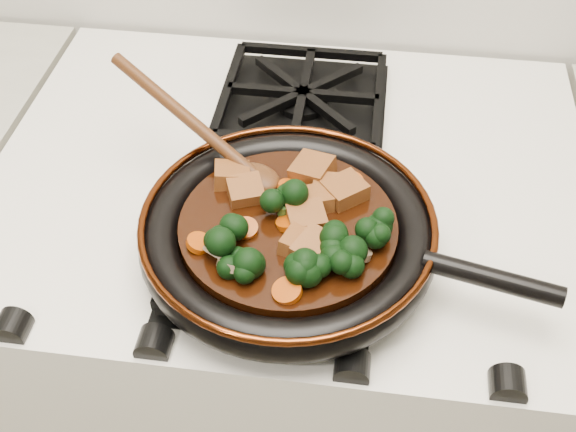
# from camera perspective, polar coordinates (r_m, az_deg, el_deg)

# --- Properties ---
(stove) EXTENTS (0.76, 0.60, 0.90)m
(stove) POSITION_cam_1_polar(r_m,az_deg,el_deg) (1.26, 0.08, -11.90)
(stove) COLOR white
(stove) RESTS_ON ground
(burner_grate_front) EXTENTS (0.23, 0.23, 0.03)m
(burner_grate_front) POSITION_cam_1_polar(r_m,az_deg,el_deg) (0.81, -1.22, -2.44)
(burner_grate_front) COLOR black
(burner_grate_front) RESTS_ON stove
(burner_grate_back) EXTENTS (0.23, 0.23, 0.03)m
(burner_grate_back) POSITION_cam_1_polar(r_m,az_deg,el_deg) (1.02, 1.18, 9.26)
(burner_grate_back) COLOR black
(burner_grate_back) RESTS_ON stove
(skillet) EXTENTS (0.44, 0.32, 0.05)m
(skillet) POSITION_cam_1_polar(r_m,az_deg,el_deg) (0.78, 0.16, -1.38)
(skillet) COLOR black
(skillet) RESTS_ON burner_grate_front
(braising_sauce) EXTENTS (0.24, 0.24, 0.02)m
(braising_sauce) POSITION_cam_1_polar(r_m,az_deg,el_deg) (0.78, 0.00, -1.08)
(braising_sauce) COLOR black
(braising_sauce) RESTS_ON skillet
(tofu_cube_0) EXTENTS (0.06, 0.06, 0.02)m
(tofu_cube_0) POSITION_cam_1_polar(r_m,az_deg,el_deg) (0.80, 4.50, 1.97)
(tofu_cube_0) COLOR brown
(tofu_cube_0) RESTS_ON braising_sauce
(tofu_cube_1) EXTENTS (0.05, 0.05, 0.03)m
(tofu_cube_1) POSITION_cam_1_polar(r_m,az_deg,el_deg) (0.80, -3.39, 1.96)
(tofu_cube_1) COLOR brown
(tofu_cube_1) RESTS_ON braising_sauce
(tofu_cube_2) EXTENTS (0.06, 0.05, 0.03)m
(tofu_cube_2) POSITION_cam_1_polar(r_m,az_deg,el_deg) (0.82, 1.95, 3.60)
(tofu_cube_2) COLOR brown
(tofu_cube_2) RESTS_ON braising_sauce
(tofu_cube_3) EXTENTS (0.04, 0.04, 0.02)m
(tofu_cube_3) POSITION_cam_1_polar(r_m,az_deg,el_deg) (0.79, 2.25, 1.33)
(tofu_cube_3) COLOR brown
(tofu_cube_3) RESTS_ON braising_sauce
(tofu_cube_4) EXTENTS (0.04, 0.04, 0.02)m
(tofu_cube_4) POSITION_cam_1_polar(r_m,az_deg,el_deg) (0.80, 3.46, 2.03)
(tofu_cube_4) COLOR brown
(tofu_cube_4) RESTS_ON braising_sauce
(tofu_cube_5) EXTENTS (0.05, 0.05, 0.02)m
(tofu_cube_5) POSITION_cam_1_polar(r_m,az_deg,el_deg) (0.77, 1.46, -0.17)
(tofu_cube_5) COLOR brown
(tofu_cube_5) RESTS_ON braising_sauce
(tofu_cube_6) EXTENTS (0.05, 0.05, 0.02)m
(tofu_cube_6) POSITION_cam_1_polar(r_m,az_deg,el_deg) (0.74, 0.95, -2.20)
(tofu_cube_6) COLOR brown
(tofu_cube_6) RESTS_ON braising_sauce
(tofu_cube_7) EXTENTS (0.06, 0.06, 0.03)m
(tofu_cube_7) POSITION_cam_1_polar(r_m,az_deg,el_deg) (0.73, 2.24, -2.72)
(tofu_cube_7) COLOR brown
(tofu_cube_7) RESTS_ON braising_sauce
(tofu_cube_8) EXTENTS (0.05, 0.04, 0.03)m
(tofu_cube_8) POSITION_cam_1_polar(r_m,az_deg,el_deg) (0.82, -4.46, 3.20)
(tofu_cube_8) COLOR brown
(tofu_cube_8) RESTS_ON braising_sauce
(broccoli_floret_0) EXTENTS (0.07, 0.08, 0.07)m
(broccoli_floret_0) POSITION_cam_1_polar(r_m,az_deg,el_deg) (0.74, 4.12, -2.31)
(broccoli_floret_0) COLOR black
(broccoli_floret_0) RESTS_ON braising_sauce
(broccoli_floret_1) EXTENTS (0.07, 0.07, 0.07)m
(broccoli_floret_1) POSITION_cam_1_polar(r_m,az_deg,el_deg) (0.75, 6.64, -1.20)
(broccoli_floret_1) COLOR black
(broccoli_floret_1) RESTS_ON braising_sauce
(broccoli_floret_2) EXTENTS (0.09, 0.08, 0.05)m
(broccoli_floret_2) POSITION_cam_1_polar(r_m,az_deg,el_deg) (0.72, -3.84, -3.84)
(broccoli_floret_2) COLOR black
(broccoli_floret_2) RESTS_ON braising_sauce
(broccoli_floret_3) EXTENTS (0.08, 0.08, 0.06)m
(broccoli_floret_3) POSITION_cam_1_polar(r_m,az_deg,el_deg) (0.77, -0.39, 0.67)
(broccoli_floret_3) COLOR black
(broccoli_floret_3) RESTS_ON braising_sauce
(broccoli_floret_4) EXTENTS (0.09, 0.09, 0.07)m
(broccoli_floret_4) POSITION_cam_1_polar(r_m,az_deg,el_deg) (0.74, -5.36, -1.84)
(broccoli_floret_4) COLOR black
(broccoli_floret_4) RESTS_ON braising_sauce
(broccoli_floret_5) EXTENTS (0.08, 0.08, 0.08)m
(broccoli_floret_5) POSITION_cam_1_polar(r_m,az_deg,el_deg) (0.71, 1.32, -4.78)
(broccoli_floret_5) COLOR black
(broccoli_floret_5) RESTS_ON braising_sauce
(broccoli_floret_6) EXTENTS (0.09, 0.09, 0.07)m
(broccoli_floret_6) POSITION_cam_1_polar(r_m,az_deg,el_deg) (0.72, 4.36, -3.34)
(broccoli_floret_6) COLOR black
(broccoli_floret_6) RESTS_ON braising_sauce
(carrot_coin_0) EXTENTS (0.03, 0.03, 0.02)m
(carrot_coin_0) POSITION_cam_1_polar(r_m,az_deg,el_deg) (0.70, -0.08, -5.93)
(carrot_coin_0) COLOR #AF3E04
(carrot_coin_0) RESTS_ON braising_sauce
(carrot_coin_1) EXTENTS (0.03, 0.03, 0.01)m
(carrot_coin_1) POSITION_cam_1_polar(r_m,az_deg,el_deg) (0.76, -3.35, -1.00)
(carrot_coin_1) COLOR #AF3E04
(carrot_coin_1) RESTS_ON braising_sauce
(carrot_coin_2) EXTENTS (0.03, 0.03, 0.02)m
(carrot_coin_2) POSITION_cam_1_polar(r_m,az_deg,el_deg) (0.80, 0.08, 2.23)
(carrot_coin_2) COLOR #AF3E04
(carrot_coin_2) RESTS_ON braising_sauce
(carrot_coin_3) EXTENTS (0.03, 0.03, 0.01)m
(carrot_coin_3) POSITION_cam_1_polar(r_m,az_deg,el_deg) (0.81, 4.99, 2.73)
(carrot_coin_3) COLOR #AF3E04
(carrot_coin_3) RESTS_ON braising_sauce
(carrot_coin_4) EXTENTS (0.03, 0.03, 0.02)m
(carrot_coin_4) POSITION_cam_1_polar(r_m,az_deg,el_deg) (0.77, 0.21, -0.44)
(carrot_coin_4) COLOR #AF3E04
(carrot_coin_4) RESTS_ON braising_sauce
(carrot_coin_5) EXTENTS (0.03, 0.03, 0.02)m
(carrot_coin_5) POSITION_cam_1_polar(r_m,az_deg,el_deg) (0.75, -7.03, -2.13)
(carrot_coin_5) COLOR #AF3E04
(carrot_coin_5) RESTS_ON braising_sauce
(mushroom_slice_0) EXTENTS (0.04, 0.04, 0.03)m
(mushroom_slice_0) POSITION_cam_1_polar(r_m,az_deg,el_deg) (0.72, -4.29, -3.90)
(mushroom_slice_0) COLOR brown
(mushroom_slice_0) RESTS_ON braising_sauce
(mushroom_slice_1) EXTENTS (0.04, 0.04, 0.02)m
(mushroom_slice_1) POSITION_cam_1_polar(r_m,az_deg,el_deg) (0.74, 5.48, -2.84)
(mushroom_slice_1) COLOR brown
(mushroom_slice_1) RESTS_ON braising_sauce
(mushroom_slice_2) EXTENTS (0.05, 0.04, 0.03)m
(mushroom_slice_2) POSITION_cam_1_polar(r_m,az_deg,el_deg) (0.74, -5.39, -2.94)
(mushroom_slice_2) COLOR brown
(mushroom_slice_2) RESTS_ON braising_sauce
(wooden_spoon) EXTENTS (0.14, 0.10, 0.23)m
(wooden_spoon) POSITION_cam_1_polar(r_m,az_deg,el_deg) (0.84, -5.66, 5.78)
(wooden_spoon) COLOR #48250F
(wooden_spoon) RESTS_ON braising_sauce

